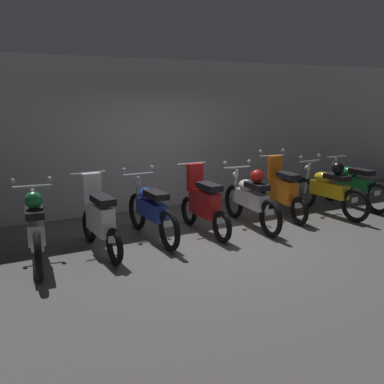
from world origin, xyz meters
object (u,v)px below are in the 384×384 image
(motorbike_slot_3, at_px, (151,210))
(motorbike_slot_8, at_px, (353,184))
(motorbike_slot_1, at_px, (36,227))
(motorbike_slot_7, at_px, (329,189))
(motorbike_slot_4, at_px, (203,203))
(motorbike_slot_5, at_px, (251,198))
(motorbike_slot_2, at_px, (99,218))
(motorbike_slot_6, at_px, (282,190))

(motorbike_slot_3, distance_m, motorbike_slot_8, 4.66)
(motorbike_slot_1, relative_size, motorbike_slot_7, 1.00)
(motorbike_slot_4, bearing_deg, motorbike_slot_8, 1.40)
(motorbike_slot_1, height_order, motorbike_slot_5, same)
(motorbike_slot_2, distance_m, motorbike_slot_8, 5.60)
(motorbike_slot_8, bearing_deg, motorbike_slot_1, -178.11)
(motorbike_slot_2, relative_size, motorbike_slot_3, 0.86)
(motorbike_slot_5, bearing_deg, motorbike_slot_1, -179.57)
(motorbike_slot_6, bearing_deg, motorbike_slot_3, -178.82)
(motorbike_slot_7, distance_m, motorbike_slot_8, 0.96)
(motorbike_slot_4, distance_m, motorbike_slot_8, 3.73)
(motorbike_slot_4, bearing_deg, motorbike_slot_3, 173.23)
(motorbike_slot_1, relative_size, motorbike_slot_4, 1.16)
(motorbike_slot_4, height_order, motorbike_slot_8, motorbike_slot_4)
(motorbike_slot_2, distance_m, motorbike_slot_7, 4.67)
(motorbike_slot_1, xyz_separation_m, motorbike_slot_6, (4.67, 0.29, -0.00))
(motorbike_slot_1, distance_m, motorbike_slot_6, 4.68)
(motorbike_slot_4, xyz_separation_m, motorbike_slot_5, (0.93, -0.10, 0.00))
(motorbike_slot_3, relative_size, motorbike_slot_6, 1.16)
(motorbike_slot_3, distance_m, motorbike_slot_6, 2.81)
(motorbike_slot_2, relative_size, motorbike_slot_8, 0.86)
(motorbike_slot_6, bearing_deg, motorbike_slot_8, -2.38)
(motorbike_slot_3, distance_m, motorbike_slot_4, 0.94)
(motorbike_slot_5, height_order, motorbike_slot_8, motorbike_slot_5)
(motorbike_slot_1, bearing_deg, motorbike_slot_3, 7.19)
(motorbike_slot_5, relative_size, motorbike_slot_8, 1.00)
(motorbike_slot_2, xyz_separation_m, motorbike_slot_4, (1.87, 0.09, 0.00))
(motorbike_slot_7, bearing_deg, motorbike_slot_1, 179.83)
(motorbike_slot_4, height_order, motorbike_slot_5, motorbike_slot_4)
(motorbike_slot_1, height_order, motorbike_slot_6, motorbike_slot_6)
(motorbike_slot_1, relative_size, motorbike_slot_3, 1.00)
(motorbike_slot_1, relative_size, motorbike_slot_6, 1.16)
(motorbike_slot_2, distance_m, motorbike_slot_3, 0.96)
(motorbike_slot_3, height_order, motorbike_slot_7, same)
(motorbike_slot_3, bearing_deg, motorbike_slot_1, -172.81)
(motorbike_slot_8, bearing_deg, motorbike_slot_5, -176.16)
(motorbike_slot_4, bearing_deg, motorbike_slot_5, -5.90)
(motorbike_slot_2, height_order, motorbike_slot_6, motorbike_slot_6)
(motorbike_slot_1, xyz_separation_m, motorbike_slot_3, (1.86, 0.24, -0.04))
(motorbike_slot_4, distance_m, motorbike_slot_7, 2.80)
(motorbike_slot_7, bearing_deg, motorbike_slot_2, 179.42)
(motorbike_slot_4, relative_size, motorbike_slot_8, 0.86)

